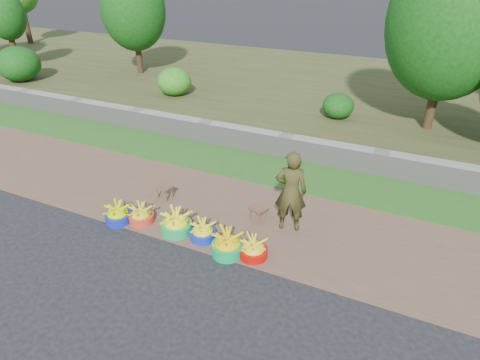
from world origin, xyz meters
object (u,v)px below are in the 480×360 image
at_px(basin_a, 118,214).
at_px(stool_right, 258,210).
at_px(stool_left, 164,188).
at_px(basin_c, 176,224).
at_px(basin_f, 253,250).
at_px(basin_b, 141,215).
at_px(basin_d, 203,232).
at_px(basin_e, 227,245).
at_px(vendor_woman, 291,192).

distance_m(basin_a, stool_right, 2.59).
bearing_deg(stool_left, basin_c, -45.96).
height_order(stool_left, stool_right, stool_right).
bearing_deg(basin_c, basin_a, -171.72).
relative_size(basin_c, basin_f, 1.19).
bearing_deg(basin_b, basin_f, -1.11).
xyz_separation_m(basin_d, basin_e, (0.56, -0.17, 0.03)).
bearing_deg(stool_right, basin_f, -71.57).
bearing_deg(basin_e, basin_f, 12.49).
height_order(basin_e, stool_left, basin_e).
relative_size(basin_d, basin_f, 0.97).
bearing_deg(stool_right, vendor_woman, -0.06).
bearing_deg(basin_e, stool_right, 85.33).
bearing_deg(basin_f, stool_right, 108.43).
relative_size(basin_f, stool_left, 1.33).
xyz_separation_m(basin_f, stool_right, (-0.33, 1.00, 0.09)).
height_order(basin_a, basin_b, basin_a).
xyz_separation_m(basin_b, basin_c, (0.76, 0.01, 0.03)).
relative_size(basin_a, basin_c, 0.87).
xyz_separation_m(basin_f, stool_left, (-2.35, 0.92, 0.08)).
distance_m(basin_a, basin_c, 1.17).
bearing_deg(basin_f, basin_b, 178.89).
relative_size(basin_e, stool_right, 1.38).
relative_size(basin_b, basin_e, 0.85).
xyz_separation_m(basin_a, basin_d, (1.68, 0.20, -0.01)).
height_order(basin_a, basin_d, basin_a).
height_order(basin_a, vendor_woman, vendor_woman).
bearing_deg(stool_left, vendor_woman, 1.71).
bearing_deg(vendor_woman, basin_a, 6.33).
bearing_deg(basin_a, basin_f, 2.57).
distance_m(basin_b, stool_right, 2.16).
xyz_separation_m(basin_e, vendor_woman, (0.69, 1.09, 0.60)).
bearing_deg(basin_f, basin_d, 175.55).
bearing_deg(stool_left, basin_f, -21.44).
height_order(basin_f, vendor_woman, vendor_woman).
distance_m(basin_c, vendor_woman, 2.10).
xyz_separation_m(basin_c, stool_right, (1.17, 0.95, 0.06)).
bearing_deg(basin_b, basin_d, 1.48).
distance_m(stool_left, vendor_woman, 2.67).
bearing_deg(basin_a, basin_d, 6.67).
bearing_deg(basin_e, basin_c, 172.47).
xyz_separation_m(basin_c, vendor_woman, (1.77, 0.95, 0.59)).
distance_m(basin_b, basin_c, 0.76).
distance_m(basin_f, vendor_woman, 1.21).
relative_size(basin_e, vendor_woman, 0.35).
bearing_deg(stool_left, basin_d, -31.80).
xyz_separation_m(basin_b, vendor_woman, (2.53, 0.96, 0.63)).
bearing_deg(basin_f, basin_a, -177.43).
relative_size(basin_b, basin_d, 1.01).
bearing_deg(basin_a, basin_c, 8.28).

